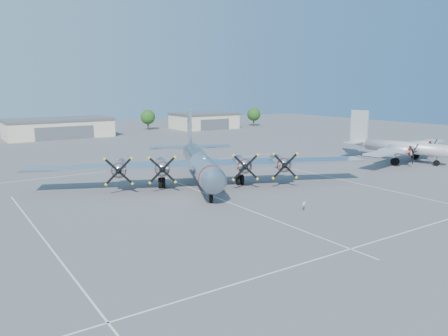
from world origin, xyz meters
TOP-DOWN VIEW (x-y plane):
  - ground at (0.00, 0.00)m, footprint 260.00×260.00m
  - parking_lines at (0.00, -1.75)m, footprint 60.00×50.08m
  - hangar_center at (0.00, 81.96)m, footprint 28.60×14.60m
  - hangar_east at (48.00, 81.96)m, footprint 20.60×14.60m
  - tree_east at (30.00, 88.00)m, footprint 4.80×4.80m
  - tree_far_east at (68.00, 80.00)m, footprint 4.80×4.80m
  - main_bomber_b29 at (2.57, 8.41)m, footprint 57.21×49.40m
  - twin_engine_east at (44.14, 3.63)m, footprint 33.51×26.98m
  - info_placard at (5.12, -10.86)m, footprint 0.55×0.22m

SIDE VIEW (x-z plane):
  - ground at x=0.00m, z-range 0.00..0.00m
  - main_bomber_b29 at x=2.57m, z-range -5.31..5.31m
  - twin_engine_east at x=44.14m, z-range -4.73..4.73m
  - parking_lines at x=0.00m, z-range 0.00..0.01m
  - info_placard at x=5.12m, z-range 0.22..1.30m
  - hangar_center at x=0.00m, z-range 0.01..5.41m
  - hangar_east at x=48.00m, z-range 0.01..5.41m
  - tree_east at x=30.00m, z-range 0.90..7.54m
  - tree_far_east at x=68.00m, z-range 0.90..7.54m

